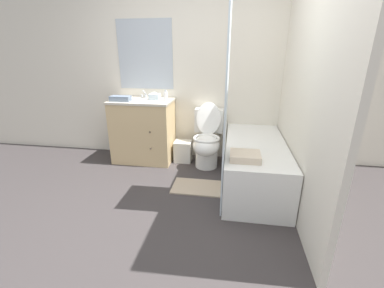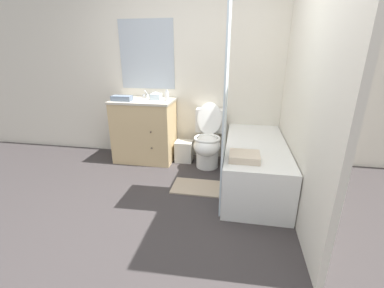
% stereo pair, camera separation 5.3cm
% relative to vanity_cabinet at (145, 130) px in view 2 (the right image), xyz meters
% --- Properties ---
extents(ground_plane, '(14.00, 14.00, 0.00)m').
position_rel_vanity_cabinet_xyz_m(ground_plane, '(0.73, -1.47, -0.45)').
color(ground_plane, '#383333').
extents(wall_back, '(8.00, 0.06, 2.50)m').
position_rel_vanity_cabinet_xyz_m(wall_back, '(0.73, 0.29, 0.80)').
color(wall_back, silver).
rests_on(wall_back, ground_plane).
extents(wall_right, '(0.05, 2.74, 2.50)m').
position_rel_vanity_cabinet_xyz_m(wall_right, '(1.92, -0.60, 0.80)').
color(wall_right, silver).
rests_on(wall_right, ground_plane).
extents(vanity_cabinet, '(0.85, 0.57, 0.89)m').
position_rel_vanity_cabinet_xyz_m(vanity_cabinet, '(0.00, 0.00, 0.00)').
color(vanity_cabinet, tan).
rests_on(vanity_cabinet, ground_plane).
extents(sink_faucet, '(0.14, 0.12, 0.12)m').
position_rel_vanity_cabinet_xyz_m(sink_faucet, '(-0.00, 0.17, 0.47)').
color(sink_faucet, silver).
rests_on(sink_faucet, vanity_cabinet).
extents(toilet, '(0.40, 0.65, 0.87)m').
position_rel_vanity_cabinet_xyz_m(toilet, '(0.93, -0.07, -0.09)').
color(toilet, white).
rests_on(toilet, ground_plane).
extents(bathtub, '(0.68, 1.57, 0.53)m').
position_rel_vanity_cabinet_xyz_m(bathtub, '(1.54, -0.52, -0.19)').
color(bathtub, white).
rests_on(bathtub, ground_plane).
extents(shower_curtain, '(0.02, 0.49, 2.04)m').
position_rel_vanity_cabinet_xyz_m(shower_curtain, '(1.19, -1.01, 0.57)').
color(shower_curtain, silver).
rests_on(shower_curtain, ground_plane).
extents(wastebasket, '(0.24, 0.21, 0.30)m').
position_rel_vanity_cabinet_xyz_m(wastebasket, '(0.57, 0.02, -0.30)').
color(wastebasket, silver).
rests_on(wastebasket, ground_plane).
extents(tissue_box, '(0.14, 0.15, 0.10)m').
position_rel_vanity_cabinet_xyz_m(tissue_box, '(0.17, 0.07, 0.48)').
color(tissue_box, silver).
rests_on(tissue_box, vanity_cabinet).
extents(soap_dispenser, '(0.06, 0.06, 0.15)m').
position_rel_vanity_cabinet_xyz_m(soap_dispenser, '(0.35, -0.02, 0.50)').
color(soap_dispenser, white).
rests_on(soap_dispenser, vanity_cabinet).
extents(hand_towel_folded, '(0.27, 0.13, 0.07)m').
position_rel_vanity_cabinet_xyz_m(hand_towel_folded, '(-0.25, -0.13, 0.47)').
color(hand_towel_folded, slate).
rests_on(hand_towel_folded, vanity_cabinet).
extents(bath_towel_folded, '(0.29, 0.26, 0.07)m').
position_rel_vanity_cabinet_xyz_m(bath_towel_folded, '(1.40, -1.03, 0.11)').
color(bath_towel_folded, beige).
rests_on(bath_towel_folded, bathtub).
extents(bath_mat, '(0.59, 0.38, 0.02)m').
position_rel_vanity_cabinet_xyz_m(bath_mat, '(0.89, -0.73, -0.45)').
color(bath_mat, tan).
rests_on(bath_mat, ground_plane).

